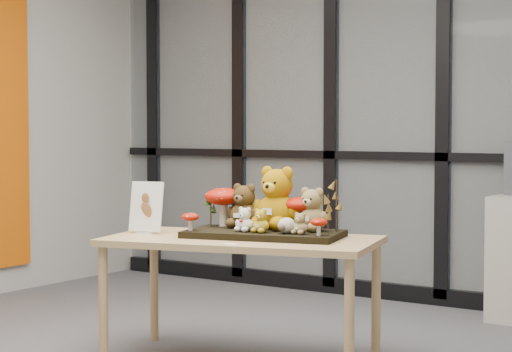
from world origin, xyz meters
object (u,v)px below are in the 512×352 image
Objects in this scene: mushroom_back_right at (300,212)px; sign_holder at (146,209)px; mushroom_back_left at (224,205)px; mushroom_front_right at (319,226)px; mushroom_front_left at (190,221)px; bear_brown_medium at (244,203)px; bear_tan_back at (312,207)px; plush_cream_hedgehog at (287,225)px; diorama_tray at (264,234)px; bear_pooh_yellow at (277,195)px; bear_small_yellow at (261,219)px; display_table at (242,250)px; bear_beige_small at (300,222)px; bear_white_bow at (245,218)px.

sign_holder is (-0.79, -0.34, -0.00)m from mushroom_back_right.
mushroom_back_left is 0.68m from mushroom_front_right.
mushroom_front_left is (-0.01, -0.28, -0.07)m from mushroom_back_left.
bear_brown_medium is 0.33m from mushroom_front_left.
mushroom_back_left is 0.83× the size of sign_holder.
mushroom_front_left is (-0.55, -0.35, -0.08)m from bear_tan_back.
mushroom_front_right is (0.14, -0.17, -0.08)m from bear_tan_back.
plush_cream_hedgehog is at bearing -12.50° from mushroom_back_left.
diorama_tray is 4.16× the size of mushroom_back_right.
bear_pooh_yellow is 0.49m from mushroom_front_left.
bear_pooh_yellow reaches higher than bear_small_yellow.
mushroom_front_right is at bearing -0.12° from sign_holder.
bear_brown_medium is (-0.08, 0.13, 0.24)m from display_table.
plush_cream_hedgehog is at bearing 2.62° from bear_small_yellow.
diorama_tray is at bearing 150.38° from plush_cream_hedgehog.
mushroom_front_left is at bearing -174.59° from bear_small_yellow.
bear_beige_small is (0.21, 0.05, -0.01)m from bear_small_yellow.
diorama_tray is 0.13m from bear_small_yellow.
mushroom_back_left is (-0.33, -0.04, -0.07)m from bear_pooh_yellow.
mushroom_back_left is 1.20× the size of mushroom_back_right.
diorama_tray is (0.09, 0.08, 0.09)m from display_table.
bear_tan_back is at bearing 23.69° from bear_white_bow.
mushroom_back_right reaches higher than display_table.
plush_cream_hedgehog is (0.13, 0.04, -0.02)m from bear_small_yellow.
bear_brown_medium is at bearing -2.43° from mushroom_back_left.
bear_beige_small is at bearing -26.98° from bear_brown_medium.
bear_beige_small is at bearing -7.12° from display_table.
mushroom_front_right reaches higher than diorama_tray.
plush_cream_hedgehog is 0.92× the size of mushroom_front_right.
bear_pooh_yellow is 2.69× the size of bear_small_yellow.
plush_cream_hedgehog is at bearing -177.61° from mushroom_front_right.
bear_tan_back is 0.20m from plush_cream_hedgehog.
display_table is at bearing -161.04° from bear_tan_back.
bear_beige_small is at bearing 18.21° from mushroom_front_left.
sign_holder is (-0.33, -0.27, -0.02)m from mushroom_back_left.
bear_pooh_yellow reaches higher than mushroom_front_right.
bear_beige_small reaches higher than plush_cream_hedgehog.
sign_holder reaches higher than bear_small_yellow.
bear_tan_back is (0.22, 0.13, 0.15)m from diorama_tray.
display_table is at bearing -174.78° from mushroom_front_right.
bear_brown_medium is 0.94× the size of sign_holder.
display_table is 16.94× the size of plush_cream_hedgehog.
bear_white_bow is (0.03, -0.02, 0.18)m from display_table.
sign_holder reaches higher than mushroom_back_left.
bear_pooh_yellow is at bearing 6.79° from mushroom_back_left.
sign_holder is at bearing -165.89° from bear_brown_medium.
plush_cream_hedgehog reaches higher than diorama_tray.
bear_white_bow is 0.60m from sign_holder.
mushroom_front_right is at bearing -16.96° from bear_beige_small.
bear_pooh_yellow is 1.47× the size of bear_tan_back.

